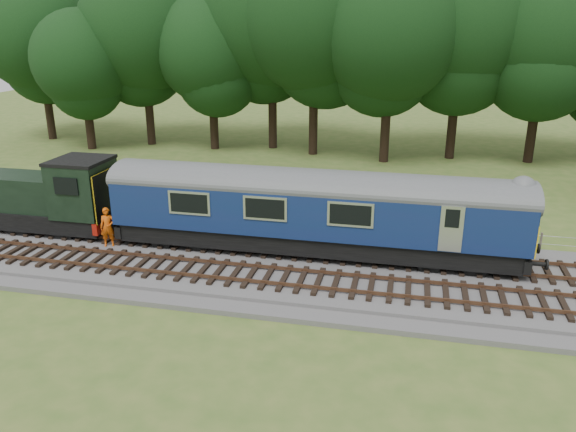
# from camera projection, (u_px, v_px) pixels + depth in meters

# --- Properties ---
(ground) EXTENTS (120.00, 120.00, 0.00)m
(ground) POSITION_uv_depth(u_px,v_px,m) (357.00, 277.00, 23.67)
(ground) COLOR #446425
(ground) RESTS_ON ground
(ballast) EXTENTS (70.00, 7.00, 0.35)m
(ballast) POSITION_uv_depth(u_px,v_px,m) (358.00, 273.00, 23.62)
(ballast) COLOR #4C4C4F
(ballast) RESTS_ON ground
(track_north) EXTENTS (67.20, 2.40, 0.21)m
(track_north) POSITION_uv_depth(u_px,v_px,m) (361.00, 255.00, 24.83)
(track_north) COLOR black
(track_north) RESTS_ON ballast
(track_south) EXTENTS (67.20, 2.40, 0.21)m
(track_south) POSITION_uv_depth(u_px,v_px,m) (354.00, 284.00, 22.06)
(track_south) COLOR black
(track_south) RESTS_ON ballast
(fence) EXTENTS (64.00, 0.12, 1.00)m
(fence) POSITION_uv_depth(u_px,v_px,m) (367.00, 239.00, 27.82)
(fence) COLOR #6B6054
(fence) RESTS_ON ground
(tree_line) EXTENTS (70.00, 8.00, 18.00)m
(tree_line) POSITION_uv_depth(u_px,v_px,m) (387.00, 159.00, 43.95)
(tree_line) COLOR black
(tree_line) RESTS_ON ground
(dmu_railcar) EXTENTS (18.05, 2.86, 3.88)m
(dmu_railcar) POSITION_uv_depth(u_px,v_px,m) (313.00, 205.00, 24.56)
(dmu_railcar) COLOR black
(dmu_railcar) RESTS_ON ground
(shunter_loco) EXTENTS (8.92, 2.60, 3.38)m
(shunter_loco) POSITION_uv_depth(u_px,v_px,m) (35.00, 198.00, 27.65)
(shunter_loco) COLOR black
(shunter_loco) RESTS_ON ground
(worker) EXTENTS (0.80, 0.68, 1.85)m
(worker) POSITION_uv_depth(u_px,v_px,m) (108.00, 227.00, 25.75)
(worker) COLOR #DB520B
(worker) RESTS_ON ballast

